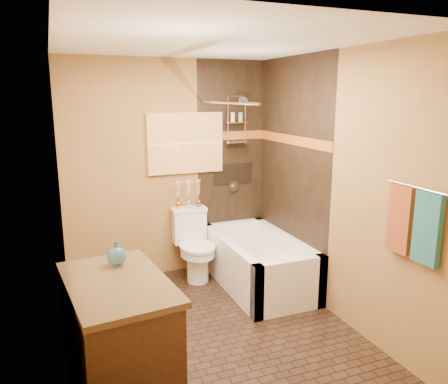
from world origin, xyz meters
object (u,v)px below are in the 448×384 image
sunset_painting (186,143)px  toilet (194,244)px  bathtub (258,266)px  vanity (119,342)px

sunset_painting → toilet: size_ratio=1.12×
sunset_painting → bathtub: size_ratio=0.60×
sunset_painting → toilet: bearing=-90.0°
bathtub → vanity: 2.22m
bathtub → toilet: toilet is taller
sunset_painting → vanity: (-1.12, -2.11, -1.10)m
vanity → sunset_painting: bearing=55.4°
toilet → sunset_painting: bearing=91.9°
toilet → vanity: bearing=-119.5°
toilet → vanity: (-1.12, -1.84, 0.05)m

